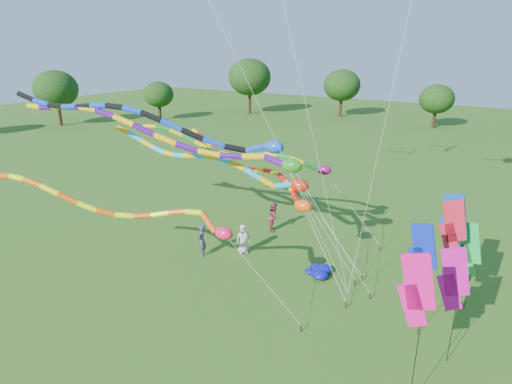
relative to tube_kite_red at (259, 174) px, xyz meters
The scene contains 19 objects.
ground 8.50m from the tube_kite_red, 59.55° to the right, with size 160.00×160.00×0.00m, color #255215.
tree_ring 7.92m from the tube_kite_red, 26.89° to the right, with size 121.35×118.50×9.47m.
tube_kite_red is the anchor object (origin of this frame).
tube_kite_orange 7.81m from the tube_kite_red, 100.78° to the right, with size 12.98×4.50×6.48m.
tube_kite_purple 5.06m from the tube_kite_red, 124.60° to the right, with size 18.55×3.64×8.92m.
tube_kite_blue 5.66m from the tube_kite_red, 129.60° to the right, with size 17.48×4.80×9.28m.
tube_kite_cyan 1.98m from the tube_kite_red, 127.76° to the right, with size 14.30×1.93×7.14m.
tube_kite_green 1.73m from the tube_kite_red, 129.38° to the left, with size 13.14×4.48×7.21m.
banner_pole_blue_b 9.93m from the tube_kite_red, ahead, with size 1.16×0.28×5.42m.
banner_pole_magenta_a 12.15m from the tube_kite_red, 36.15° to the right, with size 1.15×0.32×5.51m.
banner_pole_magenta_b 11.40m from the tube_kite_red, 22.23° to the right, with size 1.13×0.44×4.66m.
banner_pole_green 10.71m from the tube_kite_red, ahead, with size 1.15×0.34×4.08m.
banner_pole_red 10.00m from the tube_kite_red, ahead, with size 1.10×0.53×5.26m.
banner_pole_orange 10.12m from the tube_kite_red, ahead, with size 1.16×0.26×4.14m.
banner_pole_blue_a 9.80m from the tube_kite_red, 18.93° to the right, with size 1.16×0.20×4.84m.
blue_nylon_heap 5.75m from the tube_kite_red, 11.20° to the right, with size 1.36×1.37×0.46m.
person_a 3.76m from the tube_kite_red, 119.07° to the right, with size 0.83×0.54×1.69m, color beige.
person_b 4.81m from the tube_kite_red, 133.66° to the right, with size 0.66×0.43×1.81m, color #3F4359.
person_c 4.55m from the tube_kite_red, 101.34° to the left, with size 0.88×0.69×1.82m, color brown.
Camera 1 is at (7.89, -12.64, 11.03)m, focal length 30.00 mm.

